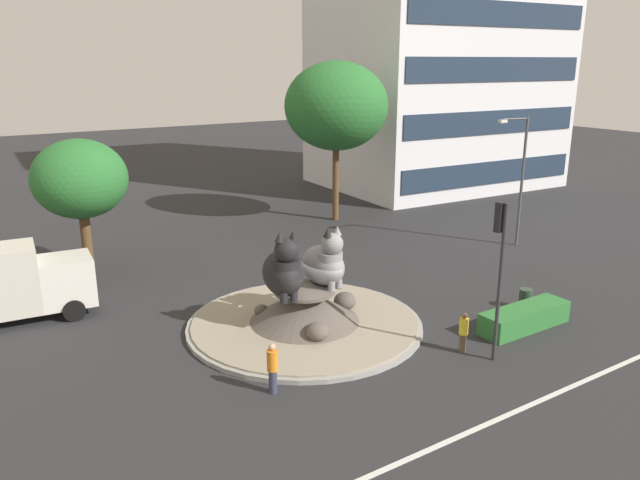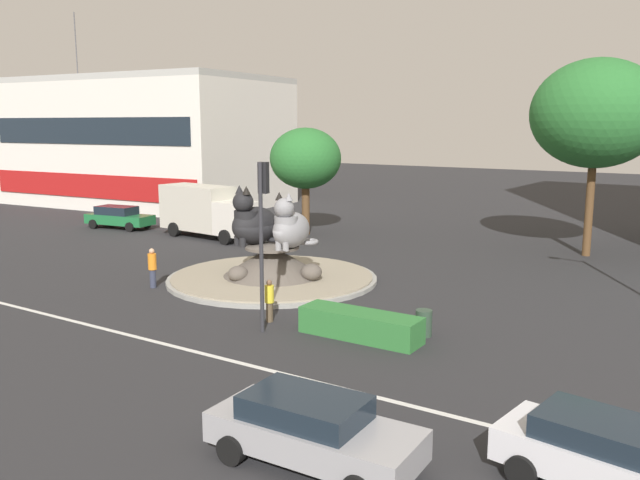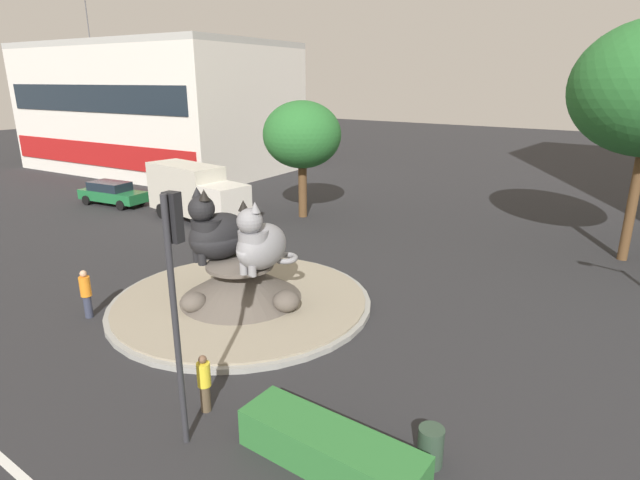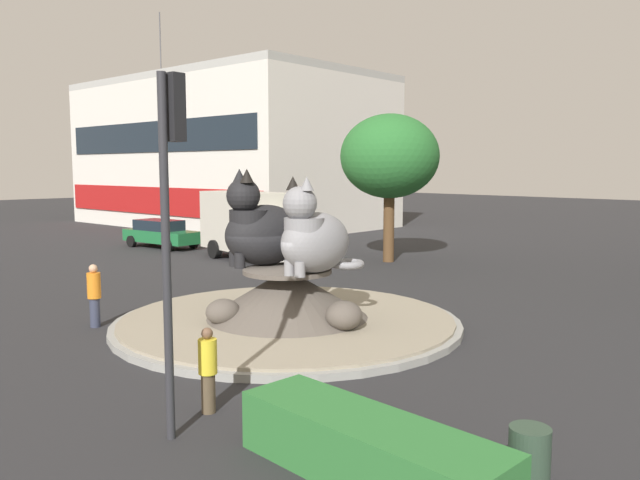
{
  "view_description": "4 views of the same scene",
  "coord_description": "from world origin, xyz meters",
  "px_view_note": "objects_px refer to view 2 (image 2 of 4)",
  "views": [
    {
      "loc": [
        -12.01,
        -19.72,
        10.42
      ],
      "look_at": [
        1.41,
        1.03,
        3.2
      ],
      "focal_mm": 34.45,
      "sensor_mm": 36.0,
      "label": 1
    },
    {
      "loc": [
        17.6,
        -23.37,
        7.07
      ],
      "look_at": [
        1.9,
        1.08,
        1.9
      ],
      "focal_mm": 36.7,
      "sensor_mm": 36.0,
      "label": 2
    },
    {
      "loc": [
        12.4,
        -12.37,
        7.97
      ],
      "look_at": [
        1.78,
        2.52,
        2.18
      ],
      "focal_mm": 28.49,
      "sensor_mm": 36.0,
      "label": 3
    },
    {
      "loc": [
        12.93,
        -11.3,
        4.36
      ],
      "look_at": [
        -0.25,
        1.5,
        2.27
      ],
      "focal_mm": 35.39,
      "sensor_mm": 36.0,
      "label": 4
    }
  ],
  "objects_px": {
    "broadleaf_tree_behind_island": "(306,159)",
    "sedan_on_far_lane": "(119,217)",
    "traffic_light_mast": "(262,216)",
    "shophouse_block": "(147,142)",
    "pedestrian_yellow_shirt": "(269,300)",
    "litter_bin": "(424,323)",
    "parked_car_right": "(312,429)",
    "second_tree_near_tower": "(596,114)",
    "hatchback_near_shophouse": "(611,456)",
    "pedestrian_orange_shirt": "(152,267)",
    "cat_statue_grey": "(290,228)",
    "delivery_box_truck": "(207,210)",
    "cat_statue_black": "(253,223)"
  },
  "relations": [
    {
      "from": "broadleaf_tree_behind_island",
      "to": "sedan_on_far_lane",
      "type": "bearing_deg",
      "value": -157.94
    },
    {
      "from": "traffic_light_mast",
      "to": "shophouse_block",
      "type": "xyz_separation_m",
      "value": [
        -31.62,
        24.15,
        1.5
      ]
    },
    {
      "from": "pedestrian_yellow_shirt",
      "to": "sedan_on_far_lane",
      "type": "relative_size",
      "value": 0.31
    },
    {
      "from": "broadleaf_tree_behind_island",
      "to": "litter_bin",
      "type": "bearing_deg",
      "value": -45.22
    },
    {
      "from": "parked_car_right",
      "to": "litter_bin",
      "type": "height_order",
      "value": "parked_car_right"
    },
    {
      "from": "second_tree_near_tower",
      "to": "hatchback_near_shophouse",
      "type": "distance_m",
      "value": 25.82
    },
    {
      "from": "pedestrian_orange_shirt",
      "to": "traffic_light_mast",
      "type": "bearing_deg",
      "value": -164.42
    },
    {
      "from": "cat_statue_grey",
      "to": "litter_bin",
      "type": "relative_size",
      "value": 2.9
    },
    {
      "from": "delivery_box_truck",
      "to": "pedestrian_orange_shirt",
      "type": "bearing_deg",
      "value": -52.5
    },
    {
      "from": "shophouse_block",
      "to": "hatchback_near_shophouse",
      "type": "xyz_separation_m",
      "value": [
        43.43,
        -28.59,
        -4.73
      ]
    },
    {
      "from": "delivery_box_truck",
      "to": "parked_car_right",
      "type": "bearing_deg",
      "value": -37.69
    },
    {
      "from": "pedestrian_yellow_shirt",
      "to": "litter_bin",
      "type": "distance_m",
      "value": 5.58
    },
    {
      "from": "broadleaf_tree_behind_island",
      "to": "parked_car_right",
      "type": "distance_m",
      "value": 29.44
    },
    {
      "from": "cat_statue_grey",
      "to": "second_tree_near_tower",
      "type": "xyz_separation_m",
      "value": [
        9.94,
        13.82,
        5.06
      ]
    },
    {
      "from": "cat_statue_black",
      "to": "parked_car_right",
      "type": "relative_size",
      "value": 0.6
    },
    {
      "from": "shophouse_block",
      "to": "litter_bin",
      "type": "height_order",
      "value": "shophouse_block"
    },
    {
      "from": "cat_statue_grey",
      "to": "broadleaf_tree_behind_island",
      "type": "xyz_separation_m",
      "value": [
        -6.83,
        11.38,
        2.34
      ]
    },
    {
      "from": "pedestrian_orange_shirt",
      "to": "litter_bin",
      "type": "height_order",
      "value": "pedestrian_orange_shirt"
    },
    {
      "from": "sedan_on_far_lane",
      "to": "broadleaf_tree_behind_island",
      "type": "bearing_deg",
      "value": 13.7
    },
    {
      "from": "broadleaf_tree_behind_island",
      "to": "traffic_light_mast",
      "type": "bearing_deg",
      "value": -60.18
    },
    {
      "from": "cat_statue_black",
      "to": "cat_statue_grey",
      "type": "distance_m",
      "value": 2.01
    },
    {
      "from": "broadleaf_tree_behind_island",
      "to": "sedan_on_far_lane",
      "type": "distance_m",
      "value": 13.72
    },
    {
      "from": "hatchback_near_shophouse",
      "to": "litter_bin",
      "type": "xyz_separation_m",
      "value": [
        -6.94,
        6.92,
        -0.34
      ]
    },
    {
      "from": "traffic_light_mast",
      "to": "pedestrian_yellow_shirt",
      "type": "relative_size",
      "value": 3.74
    },
    {
      "from": "traffic_light_mast",
      "to": "broadleaf_tree_behind_island",
      "type": "height_order",
      "value": "broadleaf_tree_behind_island"
    },
    {
      "from": "pedestrian_yellow_shirt",
      "to": "cat_statue_black",
      "type": "bearing_deg",
      "value": -141.32
    },
    {
      "from": "litter_bin",
      "to": "hatchback_near_shophouse",
      "type": "bearing_deg",
      "value": -44.92
    },
    {
      "from": "second_tree_near_tower",
      "to": "parked_car_right",
      "type": "height_order",
      "value": "second_tree_near_tower"
    },
    {
      "from": "cat_statue_black",
      "to": "cat_statue_grey",
      "type": "height_order",
      "value": "cat_statue_black"
    },
    {
      "from": "pedestrian_orange_shirt",
      "to": "cat_statue_grey",
      "type": "bearing_deg",
      "value": -108.25
    },
    {
      "from": "sedan_on_far_lane",
      "to": "delivery_box_truck",
      "type": "relative_size",
      "value": 0.68
    },
    {
      "from": "parked_car_right",
      "to": "cat_statue_black",
      "type": "bearing_deg",
      "value": 131.0
    },
    {
      "from": "hatchback_near_shophouse",
      "to": "parked_car_right",
      "type": "height_order",
      "value": "parked_car_right"
    },
    {
      "from": "second_tree_near_tower",
      "to": "delivery_box_truck",
      "type": "relative_size",
      "value": 1.44
    },
    {
      "from": "second_tree_near_tower",
      "to": "sedan_on_far_lane",
      "type": "bearing_deg",
      "value": -165.72
    },
    {
      "from": "cat_statue_grey",
      "to": "pedestrian_orange_shirt",
      "type": "xyz_separation_m",
      "value": [
        -4.6,
        -3.92,
        -1.62
      ]
    },
    {
      "from": "broadleaf_tree_behind_island",
      "to": "pedestrian_orange_shirt",
      "type": "relative_size",
      "value": 3.91
    },
    {
      "from": "cat_statue_black",
      "to": "sedan_on_far_lane",
      "type": "relative_size",
      "value": 0.55
    },
    {
      "from": "pedestrian_yellow_shirt",
      "to": "hatchback_near_shophouse",
      "type": "distance_m",
      "value": 13.43
    },
    {
      "from": "shophouse_block",
      "to": "pedestrian_orange_shirt",
      "type": "height_order",
      "value": "shophouse_block"
    },
    {
      "from": "traffic_light_mast",
      "to": "litter_bin",
      "type": "height_order",
      "value": "traffic_light_mast"
    },
    {
      "from": "cat_statue_black",
      "to": "cat_statue_grey",
      "type": "xyz_separation_m",
      "value": [
        2.01,
        0.13,
        -0.07
      ]
    },
    {
      "from": "second_tree_near_tower",
      "to": "litter_bin",
      "type": "bearing_deg",
      "value": -96.08
    },
    {
      "from": "cat_statue_black",
      "to": "delivery_box_truck",
      "type": "distance_m",
      "value": 11.85
    },
    {
      "from": "pedestrian_orange_shirt",
      "to": "pedestrian_yellow_shirt",
      "type": "height_order",
      "value": "pedestrian_orange_shirt"
    },
    {
      "from": "second_tree_near_tower",
      "to": "pedestrian_yellow_shirt",
      "type": "xyz_separation_m",
      "value": [
        -7.22,
        -18.98,
        -6.78
      ]
    },
    {
      "from": "cat_statue_grey",
      "to": "delivery_box_truck",
      "type": "distance_m",
      "value": 13.43
    },
    {
      "from": "cat_statue_black",
      "to": "pedestrian_orange_shirt",
      "type": "distance_m",
      "value": 4.89
    },
    {
      "from": "cat_statue_grey",
      "to": "second_tree_near_tower",
      "type": "relative_size",
      "value": 0.25
    },
    {
      "from": "broadleaf_tree_behind_island",
      "to": "second_tree_near_tower",
      "type": "relative_size",
      "value": 0.65
    }
  ]
}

